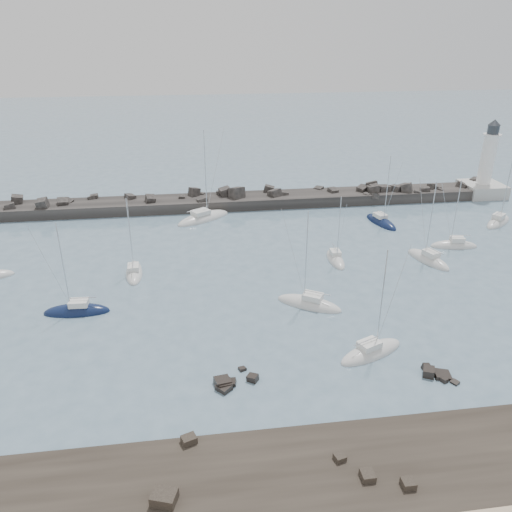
{
  "coord_description": "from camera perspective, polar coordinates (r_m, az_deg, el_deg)",
  "views": [
    {
      "loc": [
        -6.98,
        -45.05,
        28.58
      ],
      "look_at": [
        0.89,
        12.0,
        2.15
      ],
      "focal_mm": 35.0,
      "sensor_mm": 36.0,
      "label": 1
    }
  ],
  "objects": [
    {
      "name": "rock_shelf",
      "position": [
        37.4,
        6.64,
        -25.35
      ],
      "size": [
        140.0,
        12.0,
        2.0
      ],
      "color": "black",
      "rests_on": "ground"
    },
    {
      "name": "sailboat_7",
      "position": [
        50.09,
        13.01,
        -10.69
      ],
      "size": [
        7.67,
        5.01,
        11.7
      ],
      "color": "silver",
      "rests_on": "ground"
    },
    {
      "name": "sailboat_12",
      "position": [
        88.94,
        25.93,
        3.46
      ],
      "size": [
        7.19,
        6.3,
        11.87
      ],
      "color": "silver",
      "rests_on": "ground"
    },
    {
      "name": "rock_cluster_far",
      "position": [
        48.98,
        19.94,
        -12.66
      ],
      "size": [
        3.0,
        3.02,
        1.35
      ],
      "color": "black",
      "rests_on": "ground"
    },
    {
      "name": "breakwater",
      "position": [
        87.74,
        -7.29,
        5.66
      ],
      "size": [
        115.0,
        7.05,
        5.19
      ],
      "color": "#282624",
      "rests_on": "ground"
    },
    {
      "name": "rock_cluster_near",
      "position": [
        45.18,
        -3.27,
        -14.44
      ],
      "size": [
        4.15,
        3.79,
        1.29
      ],
      "color": "black",
      "rests_on": "ground"
    },
    {
      "name": "sailboat_2",
      "position": [
        58.62,
        -19.78,
        -5.99
      ],
      "size": [
        7.25,
        2.54,
        11.45
      ],
      "color": "#0E1A3C",
      "rests_on": "ground"
    },
    {
      "name": "lighthouse",
      "position": [
        102.28,
        24.58,
        8.0
      ],
      "size": [
        7.0,
        7.0,
        14.6
      ],
      "color": "#AEAEA9",
      "rests_on": "ground"
    },
    {
      "name": "sailboat_10",
      "position": [
        70.91,
        19.06,
        -0.43
      ],
      "size": [
        4.56,
        7.66,
        11.76
      ],
      "color": "silver",
      "rests_on": "ground"
    },
    {
      "name": "sailboat_6",
      "position": [
        67.99,
        9.07,
        -0.41
      ],
      "size": [
        1.97,
        6.21,
        9.96
      ],
      "color": "silver",
      "rests_on": "ground"
    },
    {
      "name": "sailboat_4",
      "position": [
        82.14,
        -6.04,
        4.25
      ],
      "size": [
        9.92,
        7.99,
        15.46
      ],
      "color": "silver",
      "rests_on": "ground"
    },
    {
      "name": "sailboat_8",
      "position": [
        82.64,
        14.09,
        3.75
      ],
      "size": [
        4.05,
        7.85,
        11.93
      ],
      "color": "#0E1A3C",
      "rests_on": "ground"
    },
    {
      "name": "sailboat_5",
      "position": [
        56.88,
        6.12,
        -5.5
      ],
      "size": [
        7.67,
        6.07,
        12.09
      ],
      "color": "silver",
      "rests_on": "ground"
    },
    {
      "name": "sailboat_9",
      "position": [
        76.74,
        21.68,
        1.07
      ],
      "size": [
        6.86,
        3.09,
        10.69
      ],
      "color": "silver",
      "rests_on": "ground"
    },
    {
      "name": "ground",
      "position": [
        53.81,
        0.82,
        -7.43
      ],
      "size": [
        400.0,
        400.0,
        0.0
      ],
      "primitive_type": "plane",
      "color": "slate",
      "rests_on": "ground"
    },
    {
      "name": "sailboat_3",
      "position": [
        65.4,
        -13.75,
        -1.9
      ],
      "size": [
        2.57,
        6.88,
        10.78
      ],
      "color": "silver",
      "rests_on": "ground"
    }
  ]
}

